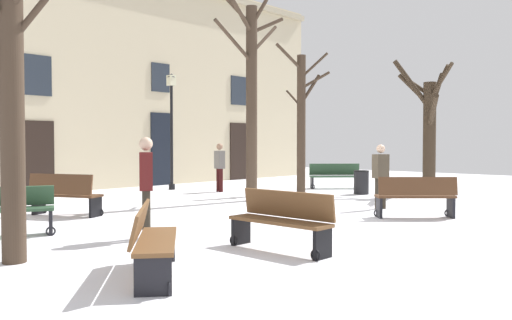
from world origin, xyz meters
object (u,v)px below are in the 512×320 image
at_px(person_near_bench, 146,182).
at_px(litter_bin, 361,182).
at_px(bench_far_corner, 152,240).
at_px(bench_facing_shops, 5,210).
at_px(person_by_shop_door, 381,174).
at_px(bench_back_to_back_right, 335,176).
at_px(tree_near_facade, 302,119).
at_px(tree_foreground, 252,92).
at_px(bench_back_to_back_left, 416,196).
at_px(bench_by_litter_bin, 65,194).
at_px(person_strolling, 220,165).
at_px(tree_left_of_center, 11,89).
at_px(streetlamp, 172,119).
at_px(bench_near_center_tree, 282,220).
at_px(tree_center, 429,126).

bearing_deg(person_near_bench, litter_bin, 134.61).
height_order(bench_far_corner, bench_facing_shops, bench_far_corner).
bearing_deg(bench_far_corner, person_by_shop_door, -41.11).
xyz_separation_m(bench_facing_shops, bench_back_to_back_right, (12.02, 1.32, 0.00)).
bearing_deg(bench_far_corner, tree_near_facade, -22.03).
xyz_separation_m(litter_bin, bench_facing_shops, (-10.81, 0.52, 0.07)).
relative_size(tree_foreground, bench_back_to_back_left, 4.19).
relative_size(bench_far_corner, bench_back_to_back_right, 1.02).
distance_m(bench_by_litter_bin, person_strolling, 6.57).
bearing_deg(tree_left_of_center, bench_back_to_back_right, 15.37).
distance_m(streetlamp, bench_facing_shops, 9.49).
bearing_deg(bench_by_litter_bin, litter_bin, -129.23).
bearing_deg(tree_foreground, bench_facing_shops, -174.15).
bearing_deg(tree_foreground, person_strolling, 65.14).
height_order(streetlamp, bench_near_center_tree, streetlamp).
xyz_separation_m(bench_back_to_back_left, bench_by_litter_bin, (-5.08, 5.91, 0.00)).
distance_m(bench_far_corner, person_by_shop_door, 7.94).
height_order(bench_back_to_back_left, bench_facing_shops, bench_back_to_back_left).
xyz_separation_m(bench_facing_shops, bench_by_litter_bin, (1.94, 1.67, 0.03)).
bearing_deg(bench_back_to_back_left, tree_left_of_center, 31.83).
bearing_deg(bench_near_center_tree, tree_center, 102.44).
xyz_separation_m(bench_back_to_back_right, person_near_bench, (-10.48, -3.34, 0.52)).
height_order(tree_near_facade, tree_left_of_center, tree_near_facade).
height_order(tree_foreground, bench_by_litter_bin, tree_foreground).
bearing_deg(tree_near_facade, bench_by_litter_bin, 176.36).
xyz_separation_m(tree_near_facade, person_strolling, (-1.60, 2.21, -1.53)).
bearing_deg(bench_near_center_tree, bench_back_to_back_right, 119.89).
bearing_deg(bench_facing_shops, streetlamp, 60.39).
height_order(bench_by_litter_bin, person_near_bench, person_near_bench).
distance_m(tree_foreground, streetlamp, 4.56).
bearing_deg(bench_back_to_back_right, litter_bin, -79.70).
relative_size(bench_facing_shops, person_near_bench, 0.96).
height_order(tree_left_of_center, bench_facing_shops, tree_left_of_center).
xyz_separation_m(tree_left_of_center, bench_by_litter_bin, (2.69, 3.86, -1.89)).
bearing_deg(bench_by_litter_bin, tree_near_facade, -119.01).
bearing_deg(bench_back_to_back_left, streetlamp, -47.38).
xyz_separation_m(tree_near_facade, bench_far_corner, (-9.77, -5.37, -1.97)).
height_order(tree_left_of_center, person_by_shop_door, tree_left_of_center).
relative_size(tree_foreground, bench_near_center_tree, 3.62).
bearing_deg(tree_near_facade, bench_back_to_back_right, 4.11).
bearing_deg(litter_bin, tree_center, -45.92).
bearing_deg(person_by_shop_door, person_near_bench, -170.67).
relative_size(tree_near_facade, streetlamp, 1.18).
distance_m(streetlamp, bench_back_to_back_right, 6.16).
xyz_separation_m(streetlamp, bench_near_center_tree, (-5.30, -9.54, -2.00)).
height_order(bench_near_center_tree, bench_back_to_back_right, bench_near_center_tree).
xyz_separation_m(streetlamp, bench_back_to_back_left, (-0.67, -9.45, -1.99)).
height_order(litter_bin, person_by_shop_door, person_by_shop_door).
bearing_deg(tree_left_of_center, bench_by_litter_bin, 55.14).
xyz_separation_m(bench_back_to_back_left, bench_near_center_tree, (-4.64, -0.10, -0.01)).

